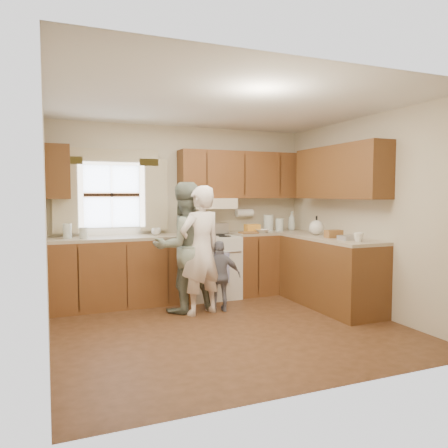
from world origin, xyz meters
name	(u,v)px	position (x,y,z in m)	size (l,w,h in m)	color
room	(229,218)	(0.00, 0.00, 1.25)	(3.80, 3.80, 3.80)	#412714
kitchen_fixtures	(240,242)	(0.61, 1.08, 0.84)	(3.80, 2.25, 2.15)	#43250E
stove	(210,266)	(0.30, 1.44, 0.47)	(0.76, 0.67, 1.07)	silver
woman_left	(201,250)	(-0.12, 0.65, 0.81)	(0.59, 0.39, 1.62)	white
woman_right	(184,247)	(-0.28, 0.85, 0.83)	(0.81, 0.63, 1.67)	#273F34
child	(220,276)	(0.16, 0.68, 0.46)	(0.54, 0.22, 0.92)	slate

